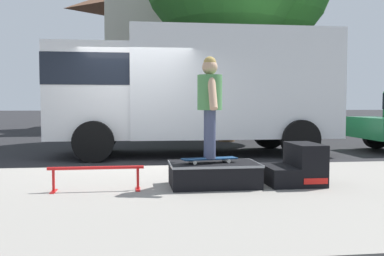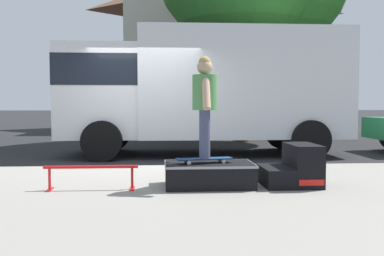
# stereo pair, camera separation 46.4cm
# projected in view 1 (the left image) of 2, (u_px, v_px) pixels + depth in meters

# --- Properties ---
(ground_plane) EXTENTS (140.00, 140.00, 0.00)m
(ground_plane) POSITION_uv_depth(u_px,v_px,m) (137.00, 168.00, 8.58)
(ground_plane) COLOR black
(sidewalk_slab) EXTENTS (50.00, 5.00, 0.12)m
(sidewalk_slab) POSITION_uv_depth(u_px,v_px,m) (139.00, 198.00, 5.61)
(sidewalk_slab) COLOR gray
(sidewalk_slab) RESTS_ON ground
(skate_box) EXTENTS (1.23, 0.78, 0.33)m
(skate_box) POSITION_uv_depth(u_px,v_px,m) (214.00, 173.00, 6.11)
(skate_box) COLOR black
(skate_box) RESTS_ON sidewalk_slab
(kicker_ramp) EXTENTS (0.77, 0.78, 0.58)m
(kicker_ramp) POSITION_uv_depth(u_px,v_px,m) (297.00, 167.00, 6.27)
(kicker_ramp) COLOR black
(kicker_ramp) RESTS_ON sidewalk_slab
(grind_rail) EXTENTS (1.26, 0.28, 0.33)m
(grind_rail) POSITION_uv_depth(u_px,v_px,m) (96.00, 173.00, 5.77)
(grind_rail) COLOR red
(grind_rail) RESTS_ON sidewalk_slab
(skateboard) EXTENTS (0.80, 0.35, 0.07)m
(skateboard) POSITION_uv_depth(u_px,v_px,m) (210.00, 159.00, 6.08)
(skateboard) COLOR navy
(skateboard) RESTS_ON skate_box
(skater_kid) EXTENTS (0.34, 0.72, 1.41)m
(skater_kid) POSITION_uv_depth(u_px,v_px,m) (210.00, 99.00, 6.03)
(skater_kid) COLOR #3F4766
(skater_kid) RESTS_ON skateboard
(box_truck) EXTENTS (6.91, 2.63, 3.05)m
(box_truck) POSITION_uv_depth(u_px,v_px,m) (192.00, 86.00, 10.85)
(box_truck) COLOR silver
(box_truck) RESTS_ON ground
(house_behind) EXTENTS (9.54, 8.23, 8.40)m
(house_behind) POSITION_uv_depth(u_px,v_px,m) (197.00, 46.00, 22.61)
(house_behind) COLOR beige
(house_behind) RESTS_ON ground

